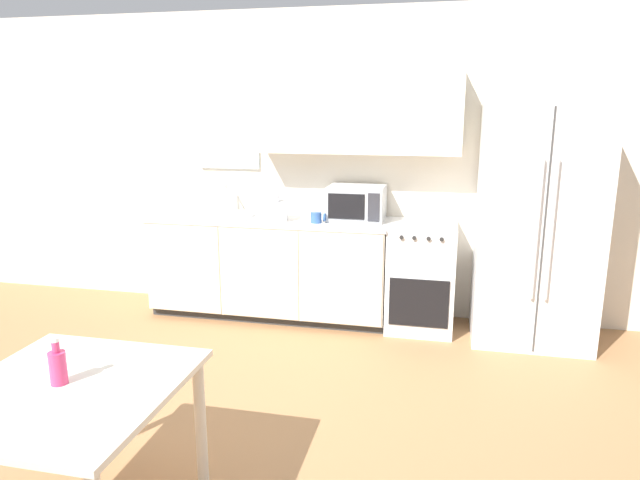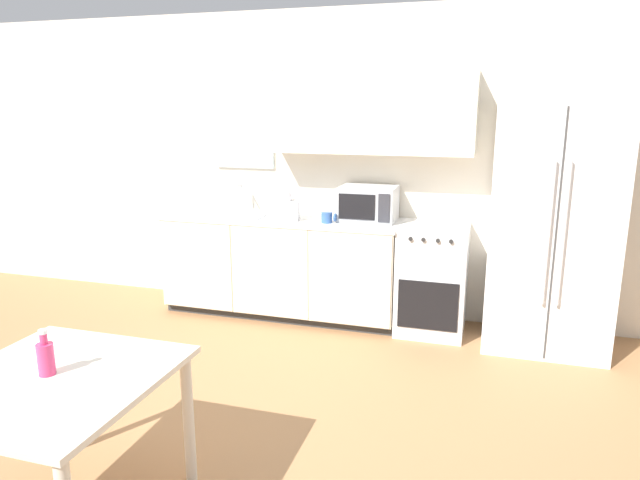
# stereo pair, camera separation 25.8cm
# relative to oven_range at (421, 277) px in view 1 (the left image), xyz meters

# --- Properties ---
(ground_plane) EXTENTS (12.00, 12.00, 0.00)m
(ground_plane) POSITION_rel_oven_range_xyz_m (-0.95, -1.85, -0.45)
(ground_plane) COLOR #9E7047
(wall_back) EXTENTS (12.00, 0.38, 2.70)m
(wall_back) POSITION_rel_oven_range_xyz_m (-0.90, 0.30, 0.98)
(wall_back) COLOR beige
(wall_back) RESTS_ON ground_plane
(kitchen_counter) EXTENTS (2.14, 0.62, 0.91)m
(kitchen_counter) POSITION_rel_oven_range_xyz_m (-1.35, -0.01, 0.01)
(kitchen_counter) COLOR #333333
(kitchen_counter) RESTS_ON ground_plane
(oven_range) EXTENTS (0.56, 0.61, 0.91)m
(oven_range) POSITION_rel_oven_range_xyz_m (0.00, 0.00, 0.00)
(oven_range) COLOR white
(oven_range) RESTS_ON ground_plane
(refrigerator) EXTENTS (0.92, 0.73, 1.91)m
(refrigerator) POSITION_rel_oven_range_xyz_m (0.89, -0.05, 0.50)
(refrigerator) COLOR white
(refrigerator) RESTS_ON ground_plane
(kitchen_sink) EXTENTS (0.64, 0.44, 0.26)m
(kitchen_sink) POSITION_rel_oven_range_xyz_m (-1.82, 0.00, 0.47)
(kitchen_sink) COLOR #B7BABC
(kitchen_sink) RESTS_ON kitchen_counter
(microwave) EXTENTS (0.48, 0.39, 0.30)m
(microwave) POSITION_rel_oven_range_xyz_m (-0.58, 0.07, 0.60)
(microwave) COLOR #B7BABC
(microwave) RESTS_ON kitchen_counter
(coffee_mug) EXTENTS (0.13, 0.09, 0.09)m
(coffee_mug) POSITION_rel_oven_range_xyz_m (-0.88, -0.13, 0.50)
(coffee_mug) COLOR #335999
(coffee_mug) RESTS_ON kitchen_counter
(grocery_bag_0) EXTENTS (0.31, 0.28, 0.27)m
(grocery_bag_0) POSITION_rel_oven_range_xyz_m (-1.29, -0.10, 0.57)
(grocery_bag_0) COLOR white
(grocery_bag_0) RESTS_ON kitchen_counter
(dining_table) EXTENTS (0.91, 0.97, 0.72)m
(dining_table) POSITION_rel_oven_range_xyz_m (-1.35, -2.83, 0.17)
(dining_table) COLOR beige
(dining_table) RESTS_ON ground_plane
(drink_bottle) EXTENTS (0.07, 0.07, 0.21)m
(drink_bottle) POSITION_rel_oven_range_xyz_m (-1.40, -2.81, 0.35)
(drink_bottle) COLOR #DB386B
(drink_bottle) RESTS_ON dining_table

